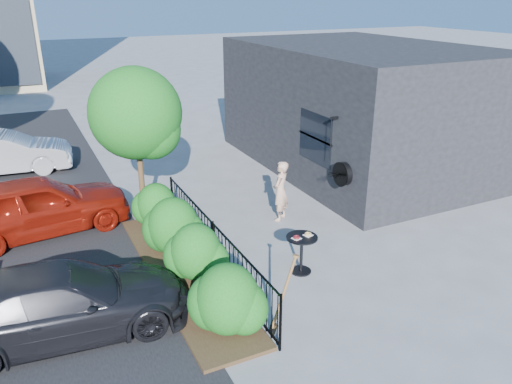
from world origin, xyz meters
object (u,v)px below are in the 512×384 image
car_darkgrey (61,302)px  cafe_table (302,248)px  car_red (37,206)px  woman (281,191)px  shovel (282,300)px  car_silver (3,153)px  patio_tree (139,119)px

car_darkgrey → cafe_table: bearing=-86.0°
car_red → car_darkgrey: (0.09, -4.37, -0.11)m
cafe_table → car_darkgrey: 4.76m
cafe_table → woman: bearing=71.1°
cafe_table → woman: woman is taller
shovel → car_darkgrey: bearing=153.9°
cafe_table → car_silver: car_silver is taller
shovel → car_darkgrey: (-3.40, 1.66, -0.04)m
cafe_table → shovel: size_ratio=0.58×
patio_tree → car_red: patio_tree is taller
car_red → patio_tree: bearing=-111.8°
cafe_table → car_red: 6.56m
woman → car_silver: (-6.41, 7.09, -0.11)m
patio_tree → car_red: bearing=165.0°
car_red → car_silver: (-0.69, 5.22, -0.05)m
woman → car_darkgrey: (-5.63, -2.50, -0.17)m
patio_tree → shovel: bearing=-79.7°
car_red → car_darkgrey: bearing=174.4°
shovel → car_silver: 12.00m
patio_tree → shovel: 5.83m
shovel → car_silver: size_ratio=0.37×
patio_tree → car_silver: size_ratio=0.94×
car_silver → car_darkgrey: size_ratio=0.96×
woman → shovel: (-2.23, -4.16, -0.12)m
shovel → car_red: shovel is taller
car_red → car_silver: bearing=0.8°
cafe_table → car_darkgrey: bearing=179.5°
car_darkgrey → car_red: bearing=5.7°
shovel → car_darkgrey: size_ratio=0.35×
woman → car_red: 6.02m
cafe_table → shovel: (-1.36, -1.62, 0.10)m
patio_tree → cafe_table: size_ratio=4.42×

